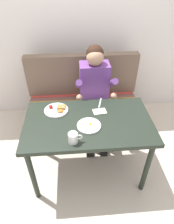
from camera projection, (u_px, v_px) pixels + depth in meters
name	position (u px, v px, depth m)	size (l,w,h in m)	color
ground_plane	(88.00, 168.00, 2.29)	(8.00, 8.00, 0.00)	beige
back_wall	(80.00, 22.00, 2.48)	(4.40, 0.10, 2.60)	silver
table	(88.00, 127.00, 1.89)	(1.20, 0.70, 0.73)	black
couch	(83.00, 107.00, 2.69)	(1.44, 0.56, 1.00)	brown
person	(95.00, 87.00, 2.30)	(0.45, 0.61, 1.21)	#6D3E88
plate_breakfast	(57.00, 110.00, 1.96)	(0.24, 0.24, 0.05)	white
plate_eggs	(90.00, 125.00, 1.78)	(0.22, 0.22, 0.04)	white
coffee_mug	(73.00, 138.00, 1.60)	(0.12, 0.08, 0.09)	white
napkin	(100.00, 111.00, 1.95)	(0.13, 0.09, 0.01)	silver
fork	(100.00, 103.00, 2.07)	(0.01, 0.17, 0.01)	silver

